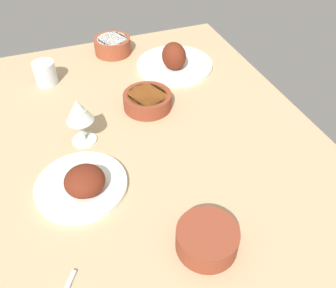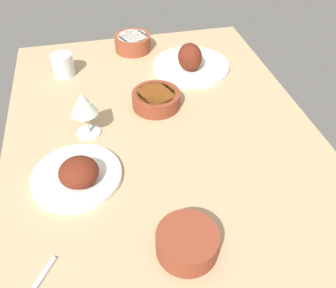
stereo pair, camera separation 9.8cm
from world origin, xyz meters
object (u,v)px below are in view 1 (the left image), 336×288
plate_far_side (174,62)px  bowl_cream (113,45)px  bowl_soup (147,100)px  wine_glass (79,113)px  water_tumbler (45,73)px  plate_near_viewer (83,184)px  bowl_pasta (207,238)px

plate_far_side → bowl_cream: plate_far_side is taller
bowl_cream → bowl_soup: (38.02, 1.59, -0.61)cm
wine_glass → water_tumbler: bearing=-169.6°
plate_near_viewer → bowl_pasta: plate_near_viewer is taller
bowl_pasta → wine_glass: wine_glass is taller
bowl_pasta → bowl_cream: (-89.84, 2.20, 0.26)cm
bowl_pasta → wine_glass: (-43.00, -18.05, 6.93)cm
plate_far_side → bowl_cream: bearing=-137.0°
plate_far_side → wine_glass: 47.66cm
bowl_cream → bowl_soup: size_ratio=0.91×
plate_near_viewer → wine_glass: bearing=168.9°
bowl_pasta → water_tumbler: (-77.22, -24.33, 0.93)cm
bowl_soup → water_tumbler: water_tumbler is taller
plate_far_side → plate_near_viewer: size_ratio=1.21×
plate_near_viewer → plate_far_side: bearing=137.7°
bowl_pasta → bowl_soup: size_ratio=0.88×
bowl_cream → wine_glass: bearing=-23.4°
bowl_soup → water_tumbler: bearing=-132.1°
bowl_soup → wine_glass: (8.82, -21.84, 7.28)cm
bowl_soup → wine_glass: 24.65cm
bowl_cream → wine_glass: (46.84, -20.25, 6.67)cm
bowl_cream → wine_glass: size_ratio=0.99×
plate_near_viewer → bowl_cream: 69.24cm
wine_glass → water_tumbler: 35.31cm
bowl_pasta → wine_glass: bearing=-157.2°
plate_near_viewer → wine_glass: size_ratio=1.62×
plate_far_side → bowl_pasta: size_ratio=2.08×
bowl_soup → plate_near_viewer: bearing=-43.3°
plate_far_side → water_tumbler: (-6.59, -44.47, 1.09)cm
plate_near_viewer → bowl_cream: (-65.01, 23.81, 0.87)cm
water_tumbler → plate_far_side: bearing=81.6°
plate_near_viewer → bowl_pasta: bearing=41.0°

